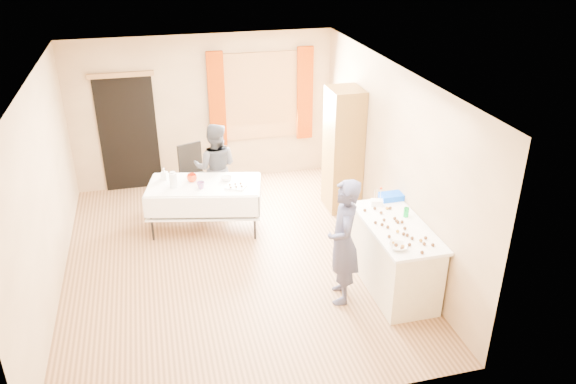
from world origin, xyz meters
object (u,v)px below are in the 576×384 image
object	(u,v)px
counter	(394,257)
woman	(216,167)
chair	(196,186)
party_table	(205,202)
girl	(343,242)
cabinet	(343,150)

from	to	relation	value
counter	woman	bearing A→B (deg)	124.50
chair	woman	world-z (taller)	woman
party_table	girl	xyz separation A→B (m)	(1.42, -2.17, 0.36)
cabinet	counter	world-z (taller)	cabinet
chair	girl	size ratio (longest dim) A/B	0.62
cabinet	woman	bearing A→B (deg)	167.89
counter	chair	size ratio (longest dim) A/B	1.49
cabinet	party_table	size ratio (longest dim) A/B	1.10
woman	party_table	bearing A→B (deg)	83.67
party_table	chair	xyz separation A→B (m)	(-0.05, 0.91, -0.15)
party_table	chair	world-z (taller)	chair
cabinet	party_table	distance (m)	2.31
counter	chair	distance (m)	3.74
cabinet	party_table	bearing A→B (deg)	-175.11
party_table	girl	distance (m)	2.62
girl	woman	size ratio (longest dim) A/B	1.11
cabinet	girl	bearing A→B (deg)	-108.96
cabinet	counter	bearing A→B (deg)	-92.48
party_table	counter	bearing A→B (deg)	-31.96
chair	girl	bearing A→B (deg)	-84.31
cabinet	counter	size ratio (longest dim) A/B	1.34
girl	cabinet	bearing A→B (deg)	173.95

